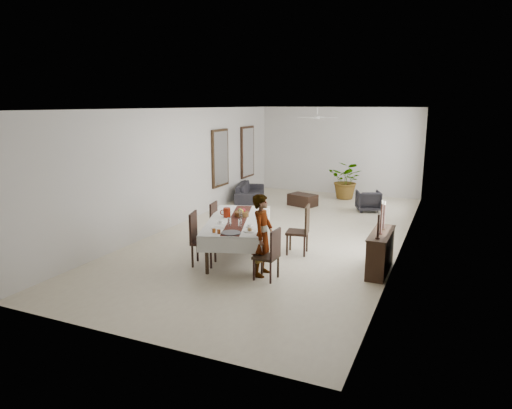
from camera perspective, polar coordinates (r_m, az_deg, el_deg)
name	(u,v)px	position (r m, az deg, el deg)	size (l,w,h in m)	color
floor	(282,233)	(11.95, 3.22, -3.63)	(6.00, 12.00, 0.00)	beige
ceiling	(283,108)	(11.48, 3.41, 11.90)	(6.00, 12.00, 0.02)	white
wall_back	(339,151)	(17.32, 10.32, 6.60)	(6.00, 0.02, 3.20)	silver
wall_front	(128,232)	(6.45, -15.71, -3.38)	(6.00, 0.02, 3.20)	silver
wall_left	(182,166)	(12.95, -9.26, 4.72)	(0.02, 12.00, 3.20)	silver
wall_right	(406,181)	(10.94, 18.21, 2.86)	(0.02, 12.00, 3.20)	silver
dining_table_top	(238,221)	(10.08, -2.27, -2.06)	(1.08, 2.59, 0.05)	black
table_leg_fl	(207,256)	(9.11, -6.17, -6.39)	(0.08, 0.08, 0.75)	black
table_leg_fr	(255,257)	(8.98, -0.17, -6.59)	(0.08, 0.08, 0.75)	black
table_leg_bl	(225,224)	(11.42, -3.87, -2.43)	(0.08, 0.08, 0.75)	black
table_leg_br	(263,225)	(11.32, 0.89, -2.54)	(0.08, 0.08, 0.75)	black
tablecloth_top	(238,219)	(10.07, -2.27, -1.88)	(1.27, 2.78, 0.01)	silver
tablecloth_drape_left	(210,226)	(10.21, -5.78, -2.65)	(0.01, 2.78, 0.32)	white
tablecloth_drape_right	(266,227)	(10.06, 1.31, -2.82)	(0.01, 2.78, 0.32)	white
tablecloth_drape_near	(229,245)	(8.80, -3.35, -5.10)	(1.27, 0.01, 0.32)	silver
tablecloth_drape_far	(245,212)	(11.45, -1.42, -0.93)	(1.27, 0.01, 0.32)	white
table_runner	(238,219)	(10.07, -2.27, -1.84)	(0.38, 2.69, 0.00)	#4E1F16
red_pitcher	(227,213)	(10.24, -3.66, -1.01)	(0.16, 0.16, 0.22)	maroon
pitcher_handle	(223,212)	(10.25, -4.17, -1.00)	(0.13, 0.13, 0.02)	maroon
wine_glass_near	(240,223)	(9.36, -2.00, -2.38)	(0.08, 0.08, 0.18)	white
wine_glass_mid	(229,222)	(9.49, -3.35, -2.18)	(0.08, 0.08, 0.18)	white
wine_glass_far	(241,215)	(10.10, -1.93, -1.28)	(0.08, 0.08, 0.18)	white
teacup_right	(250,226)	(9.41, -0.79, -2.67)	(0.10, 0.10, 0.06)	white
saucer_right	(250,227)	(9.41, -0.79, -2.82)	(0.16, 0.16, 0.01)	silver
teacup_left	(221,222)	(9.75, -4.43, -2.17)	(0.10, 0.10, 0.06)	white
saucer_left	(221,223)	(9.75, -4.42, -2.32)	(0.16, 0.16, 0.01)	white
plate_near_right	(250,231)	(9.10, -0.78, -3.35)	(0.26, 0.26, 0.02)	white
bread_near_right	(250,230)	(9.09, -0.78, -3.17)	(0.10, 0.10, 0.10)	tan
plate_near_left	(217,228)	(9.34, -4.84, -2.98)	(0.26, 0.26, 0.02)	silver
plate_far_left	(226,212)	(10.69, -3.72, -0.98)	(0.26, 0.26, 0.02)	silver
serving_tray	(231,233)	(8.99, -3.14, -3.56)	(0.39, 0.39, 0.02)	#434348
jam_jar_a	(219,232)	(8.98, -4.67, -3.39)	(0.07, 0.07, 0.08)	#8B3F14
jam_jar_b	(214,231)	(9.06, -5.28, -3.26)	(0.07, 0.07, 0.08)	#994A16
fruit_basket	(242,214)	(10.31, -1.79, -1.20)	(0.32, 0.32, 0.11)	brown
fruit_red	(243,210)	(10.31, -1.60, -0.74)	(0.10, 0.10, 0.10)	maroon
fruit_green	(240,210)	(10.33, -2.01, -0.71)	(0.09, 0.09, 0.09)	olive
fruit_yellow	(241,211)	(10.24, -1.83, -0.83)	(0.09, 0.09, 0.09)	yellow
chair_right_near_seat	(266,257)	(8.78, 1.28, -6.56)	(0.43, 0.43, 0.05)	black
chair_right_near_leg_fl	(271,273)	(8.65, 1.83, -8.54)	(0.04, 0.04, 0.42)	black
chair_right_near_leg_fr	(278,267)	(8.94, 2.77, -7.82)	(0.04, 0.04, 0.42)	black
chair_right_near_leg_bl	(254,270)	(8.79, -0.26, -8.18)	(0.04, 0.04, 0.42)	black
chair_right_near_leg_br	(262,264)	(9.08, 0.74, -7.49)	(0.04, 0.04, 0.42)	black
chair_right_near_back	(276,244)	(8.62, 2.46, -4.92)	(0.43, 0.04, 0.54)	black
chair_right_far_seat	(297,232)	(10.28, 5.19, -3.48)	(0.47, 0.47, 0.05)	black
chair_right_far_leg_fl	(304,247)	(10.14, 6.06, -5.26)	(0.05, 0.05, 0.47)	black
chair_right_far_leg_fr	(307,242)	(10.50, 6.39, -4.64)	(0.05, 0.05, 0.47)	black
chair_right_far_leg_bl	(287,245)	(10.20, 3.91, -5.11)	(0.05, 0.05, 0.47)	black
chair_right_far_leg_br	(290,240)	(10.56, 4.30, -4.50)	(0.05, 0.05, 0.47)	black
chair_right_far_back	(307,219)	(10.16, 6.42, -1.81)	(0.47, 0.04, 0.60)	black
chair_left_near_seat	(204,242)	(9.59, -6.55, -4.67)	(0.48, 0.48, 0.05)	black
chair_left_near_leg_fl	(198,251)	(9.90, -7.32, -5.74)	(0.05, 0.05, 0.47)	black
chair_left_near_leg_fr	(192,256)	(9.54, -7.95, -6.45)	(0.05, 0.05, 0.47)	black
chair_left_near_leg_bl	(215,251)	(9.80, -5.12, -5.86)	(0.05, 0.05, 0.47)	black
chair_left_near_leg_br	(211,257)	(9.44, -5.66, -6.59)	(0.05, 0.05, 0.47)	black
chair_left_near_back	(193,226)	(9.55, -7.86, -2.74)	(0.48, 0.04, 0.61)	black
chair_left_far_seat	(222,228)	(10.73, -4.26, -2.90)	(0.45, 0.45, 0.05)	black
chair_left_far_leg_fl	(217,235)	(11.03, -4.84, -3.84)	(0.05, 0.05, 0.44)	black
chair_left_far_leg_fr	(212,239)	(10.70, -5.49, -4.37)	(0.05, 0.05, 0.44)	black
chair_left_far_leg_bl	(232,236)	(10.91, -3.01, -3.98)	(0.05, 0.05, 0.44)	black
chair_left_far_leg_br	(227,241)	(10.58, -3.61, -4.52)	(0.05, 0.05, 0.44)	black
chair_left_far_back	(214,214)	(10.72, -5.32, -1.24)	(0.45, 0.04, 0.57)	black
woman	(262,235)	(8.89, 0.80, -3.85)	(0.59, 0.39, 1.62)	#93969B
sideboard_body	(380,253)	(9.49, 15.27, -5.84)	(0.35, 1.33, 0.80)	black
sideboard_top	(381,233)	(9.38, 15.41, -3.45)	(0.39, 1.38, 0.03)	black
candlestick_near_base	(378,238)	(8.90, 14.95, -4.09)	(0.09, 0.09, 0.03)	black
candlestick_near_shaft	(378,226)	(8.84, 15.04, -2.63)	(0.04, 0.04, 0.44)	black
candlestick_near_candle	(379,213)	(8.78, 15.13, -1.01)	(0.03, 0.03, 0.07)	silver
candlestick_mid_base	(380,233)	(9.24, 15.30, -3.50)	(0.09, 0.09, 0.03)	black
candlestick_mid_shaft	(381,218)	(9.17, 15.40, -1.69)	(0.04, 0.04, 0.58)	black
candlestick_mid_candle	(382,202)	(9.09, 15.52, 0.28)	(0.03, 0.03, 0.07)	white
candlestick_far_base	(383,229)	(9.58, 15.62, -2.96)	(0.09, 0.09, 0.03)	black
candlestick_far_shaft	(384,217)	(9.52, 15.71, -1.47)	(0.04, 0.04, 0.49)	black
candlestick_far_candle	(385,203)	(9.46, 15.81, 0.17)	(0.03, 0.03, 0.07)	beige
sofa	(250,192)	(15.96, -0.76, 1.59)	(2.05, 0.80, 0.60)	#2A272C
armchair	(368,201)	(14.76, 13.84, 0.44)	(0.70, 0.72, 0.65)	#242226
coffee_table	(303,200)	(15.19, 5.85, 0.57)	(0.87, 0.58, 0.39)	black
potted_plant	(347,180)	(16.48, 11.30, 3.01)	(1.21, 1.05, 1.34)	#345F26
mirror_frame_near	(220,158)	(14.81, -4.50, 5.80)	(0.06, 1.05, 1.85)	black
mirror_glass_near	(221,158)	(14.79, -4.38, 5.80)	(0.01, 0.90, 1.70)	silver
mirror_frame_far	(247,152)	(16.68, -1.08, 6.58)	(0.06, 1.05, 1.85)	black
mirror_glass_far	(248,152)	(16.67, -0.97, 6.58)	(0.01, 0.90, 1.70)	white
fan_rod	(317,111)	(14.33, 7.67, 11.52)	(0.04, 0.04, 0.20)	white
fan_hub	(317,118)	(14.34, 7.65, 10.72)	(0.16, 0.16, 0.08)	silver
fan_blade_n	(320,117)	(14.67, 8.04, 10.75)	(0.10, 0.55, 0.01)	white
fan_blade_s	(314,118)	(14.00, 7.24, 10.70)	(0.10, 0.55, 0.01)	silver
fan_blade_e	(328,118)	(14.24, 9.02, 10.67)	(0.55, 0.10, 0.01)	white
fan_blade_w	(306,117)	(14.44, 6.29, 10.77)	(0.55, 0.10, 0.01)	white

